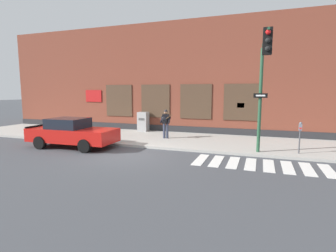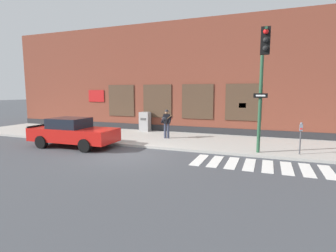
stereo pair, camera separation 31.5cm
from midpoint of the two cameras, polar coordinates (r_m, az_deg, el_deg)
The scene contains 9 objects.
ground_plane at distance 12.27m, azimuth -7.69°, elevation -6.26°, with size 160.00×160.00×0.00m, color #424449.
sidewalk at distance 15.93m, azimuth -0.54°, elevation -2.78°, with size 28.00×5.11×0.13m.
building_backdrop at distance 20.00m, azimuth 4.31°, elevation 10.05°, with size 28.00×4.06×7.62m.
crosswalk at distance 11.11m, azimuth 19.87°, elevation -8.07°, with size 5.20×1.90×0.01m.
red_car at distance 14.63m, azimuth -19.41°, elevation -1.32°, with size 4.65×2.07×1.53m.
busker at distance 15.58m, azimuth 0.23°, elevation 0.86°, with size 0.76×0.61×1.71m.
traffic_light at distance 11.26m, azimuth 20.60°, elevation 10.31°, with size 0.61×3.41×4.88m.
parking_meter at distance 13.05m, azimuth 27.55°, elevation -1.42°, with size 0.13×0.11×1.44m.
utility_box at distance 18.61m, azimuth -4.54°, elevation 0.98°, with size 0.70×0.60×1.35m.
Camera 2 is at (5.90, -10.39, 2.90)m, focal length 28.00 mm.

